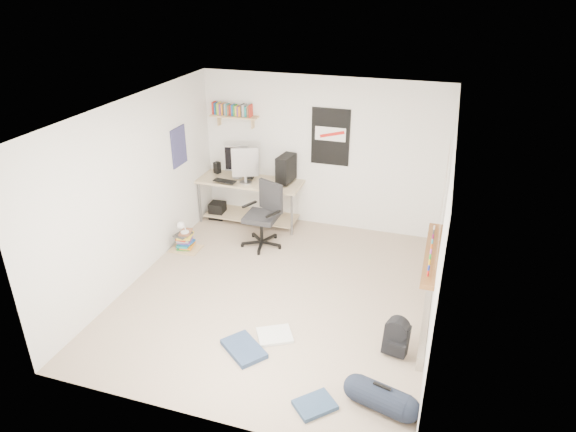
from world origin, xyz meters
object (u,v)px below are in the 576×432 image
(desk, at_px, (252,201))
(office_chair, at_px, (261,217))
(book_stack, at_px, (185,241))
(backpack, at_px, (396,339))
(duffel_bag, at_px, (381,397))

(desk, distance_m, office_chair, 0.93)
(desk, distance_m, book_stack, 1.44)
(office_chair, distance_m, backpack, 3.05)
(duffel_bag, xyz_separation_m, book_stack, (-3.38, 2.31, 0.01))
(desk, bearing_deg, office_chair, -68.46)
(desk, xyz_separation_m, book_stack, (-0.61, -1.28, -0.21))
(desk, distance_m, backpack, 3.92)
(desk, xyz_separation_m, office_chair, (0.47, -0.79, 0.12))
(duffel_bag, bearing_deg, book_stack, 160.81)
(desk, height_order, book_stack, desk)
(backpack, bearing_deg, desk, 146.37)
(office_chair, xyz_separation_m, duffel_bag, (2.29, -2.80, -0.35))
(book_stack, bearing_deg, desk, 64.47)
(office_chair, bearing_deg, book_stack, -130.80)
(duffel_bag, distance_m, book_stack, 4.09)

